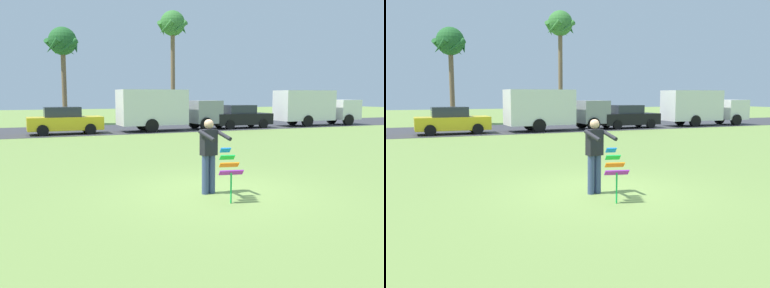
% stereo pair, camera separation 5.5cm
% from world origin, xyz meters
% --- Properties ---
extents(ground_plane, '(120.00, 120.00, 0.00)m').
position_xyz_m(ground_plane, '(0.00, 0.00, 0.00)').
color(ground_plane, olive).
extents(road_strip, '(120.00, 8.00, 0.01)m').
position_xyz_m(road_strip, '(0.00, 18.64, 0.01)').
color(road_strip, '#38383D').
rests_on(road_strip, ground).
extents(person_kite_flyer, '(0.62, 0.71, 1.73)m').
position_xyz_m(person_kite_flyer, '(-0.27, -0.12, 0.95)').
color(person_kite_flyer, '#384772').
rests_on(person_kite_flyer, ground).
extents(kite_held, '(0.53, 0.69, 1.13)m').
position_xyz_m(kite_held, '(-0.17, -0.91, 0.76)').
color(kite_held, blue).
rests_on(kite_held, ground).
extents(parked_car_yellow, '(4.22, 1.88, 1.60)m').
position_xyz_m(parked_car_yellow, '(-1.95, 16.24, 0.77)').
color(parked_car_yellow, yellow).
rests_on(parked_car_yellow, ground).
extents(parked_truck_grey_van, '(6.75, 2.25, 2.62)m').
position_xyz_m(parked_truck_grey_van, '(4.19, 16.24, 1.41)').
color(parked_truck_grey_van, gray).
rests_on(parked_truck_grey_van, ground).
extents(parked_car_black, '(4.23, 1.88, 1.60)m').
position_xyz_m(parked_car_black, '(9.74, 16.24, 0.77)').
color(parked_car_black, black).
rests_on(parked_car_black, ground).
extents(parked_truck_white_box, '(6.74, 2.23, 2.62)m').
position_xyz_m(parked_truck_white_box, '(15.94, 16.24, 1.41)').
color(parked_truck_white_box, silver).
rests_on(parked_truck_white_box, ground).
extents(palm_tree_right_near, '(2.58, 2.71, 7.38)m').
position_xyz_m(palm_tree_right_near, '(-1.17, 24.17, 6.04)').
color(palm_tree_right_near, brown).
rests_on(palm_tree_right_near, ground).
extents(palm_tree_centre_far, '(2.58, 2.71, 9.37)m').
position_xyz_m(palm_tree_centre_far, '(7.87, 24.77, 7.88)').
color(palm_tree_centre_far, brown).
rests_on(palm_tree_centre_far, ground).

